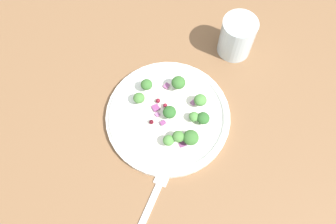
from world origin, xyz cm
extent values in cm
cube|color=brown|center=(0.00, 0.00, -1.00)|extent=(180.00, 180.00, 2.00)
cylinder|color=white|center=(-1.96, -0.89, 0.60)|extent=(23.96, 23.96, 1.20)
torus|color=white|center=(-1.96, -0.89, 1.20)|extent=(23.04, 23.04, 1.00)
cylinder|color=white|center=(-1.96, -0.89, 1.30)|extent=(13.90, 13.90, 0.20)
cylinder|color=#ADD18E|center=(-8.44, -1.58, 2.18)|extent=(0.92, 0.92, 0.92)
ellipsoid|color=#4C843D|center=(-8.44, -1.58, 3.28)|extent=(2.45, 2.45, 1.84)
cylinder|color=#9EC684|center=(-4.69, 5.21, 1.87)|extent=(1.09, 1.09, 1.09)
ellipsoid|color=#386B2D|center=(-4.69, 5.21, 3.17)|extent=(2.91, 2.91, 2.18)
cylinder|color=#8EB77A|center=(2.73, -4.95, 1.98)|extent=(0.83, 0.83, 0.83)
ellipsoid|color=#477A38|center=(2.73, -4.95, 2.97)|extent=(2.22, 2.22, 1.66)
cylinder|color=#9EC684|center=(0.71, -7.35, 2.13)|extent=(0.86, 0.86, 0.86)
ellipsoid|color=#386B2D|center=(0.71, -7.35, 3.16)|extent=(2.29, 2.29, 1.72)
cylinder|color=#9EC684|center=(-2.53, 4.49, 2.29)|extent=(0.82, 0.82, 0.82)
ellipsoid|color=#477A38|center=(-2.53, 4.49, 3.28)|extent=(2.20, 2.20, 1.65)
cylinder|color=#9EC684|center=(-8.00, 1.96, 1.72)|extent=(0.91, 0.91, 0.91)
ellipsoid|color=#2D6028|center=(-8.00, 1.96, 2.80)|extent=(2.42, 2.42, 1.81)
cylinder|color=#ADD18E|center=(-2.18, -0.62, 1.99)|extent=(0.94, 0.94, 0.94)
ellipsoid|color=#2D6028|center=(-2.18, -0.62, 3.13)|extent=(2.52, 2.52, 1.89)
cylinder|color=#9EC684|center=(-6.44, 1.20, 1.83)|extent=(0.72, 0.72, 0.72)
ellipsoid|color=#4C843D|center=(-6.44, 1.20, 2.70)|extent=(1.92, 1.92, 1.44)
cylinder|color=#9EC684|center=(-5.32, -6.04, 2.39)|extent=(1.02, 1.02, 1.02)
ellipsoid|color=#386B2D|center=(-5.32, -6.04, 3.62)|extent=(2.72, 2.72, 2.04)
cylinder|color=#9EC684|center=(-0.65, 4.68, 2.04)|extent=(0.77, 0.77, 0.77)
ellipsoid|color=#4C843D|center=(-0.65, 4.68, 2.96)|extent=(2.05, 2.05, 1.54)
sphere|color=maroon|center=(-0.74, -4.03, 1.90)|extent=(0.89, 0.89, 0.89)
sphere|color=#4C0A14|center=(1.49, -0.06, 1.88)|extent=(0.87, 0.87, 0.87)
sphere|color=maroon|center=(-1.83, -2.64, 2.09)|extent=(0.83, 0.83, 0.83)
cube|color=#A35B93|center=(-0.37, -1.31, 1.56)|extent=(1.11, 1.10, 0.47)
cube|color=#843D75|center=(-0.59, 0.65, 1.81)|extent=(1.23, 1.12, 0.39)
cube|color=#934C84|center=(-3.16, -6.83, 1.84)|extent=(1.48, 1.47, 0.33)
cube|color=#843D75|center=(0.47, -2.78, 1.67)|extent=(1.60, 1.60, 0.35)
cube|color=#A35B93|center=(-7.34, -2.15, 1.52)|extent=(1.28, 1.24, 0.44)
cube|color=#843D75|center=(-3.15, 5.53, 1.37)|extent=(1.46, 1.08, 0.31)
cube|color=silver|center=(1.68, 10.08, 0.25)|extent=(4.09, 4.32, 0.50)
cylinder|color=silver|center=(-19.35, -12.99, 4.35)|extent=(7.00, 7.00, 8.70)
camera|label=1|loc=(4.39, 24.62, 61.74)|focal=36.81mm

